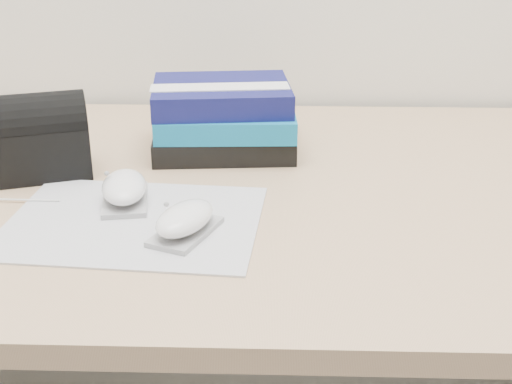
{
  "coord_description": "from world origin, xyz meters",
  "views": [
    {
      "loc": [
        -0.05,
        0.62,
        1.13
      ],
      "look_at": [
        -0.08,
        1.46,
        0.77
      ],
      "focal_mm": 50.0,
      "sensor_mm": 36.0,
      "label": 1
    }
  ],
  "objects_px": {
    "mouse_rear": "(124,189)",
    "pouch": "(41,136)",
    "mouse_front": "(185,221)",
    "desk": "(305,300)",
    "book_stack": "(224,118)"
  },
  "relations": [
    {
      "from": "mouse_rear",
      "to": "pouch",
      "type": "xyz_separation_m",
      "value": [
        -0.14,
        0.11,
        0.04
      ]
    },
    {
      "from": "mouse_rear",
      "to": "pouch",
      "type": "distance_m",
      "value": 0.18
    },
    {
      "from": "desk",
      "to": "mouse_rear",
      "type": "relative_size",
      "value": 13.74
    },
    {
      "from": "book_stack",
      "to": "pouch",
      "type": "bearing_deg",
      "value": -155.57
    },
    {
      "from": "mouse_front",
      "to": "book_stack",
      "type": "distance_m",
      "value": 0.32
    },
    {
      "from": "book_stack",
      "to": "mouse_rear",
      "type": "bearing_deg",
      "value": -117.97
    },
    {
      "from": "book_stack",
      "to": "pouch",
      "type": "distance_m",
      "value": 0.29
    },
    {
      "from": "mouse_rear",
      "to": "book_stack",
      "type": "bearing_deg",
      "value": 62.03
    },
    {
      "from": "desk",
      "to": "mouse_front",
      "type": "xyz_separation_m",
      "value": [
        -0.16,
        -0.23,
        0.26
      ]
    },
    {
      "from": "mouse_front",
      "to": "pouch",
      "type": "height_order",
      "value": "pouch"
    },
    {
      "from": "pouch",
      "to": "mouse_front",
      "type": "bearing_deg",
      "value": -40.19
    },
    {
      "from": "desk",
      "to": "pouch",
      "type": "height_order",
      "value": "pouch"
    },
    {
      "from": "desk",
      "to": "book_stack",
      "type": "bearing_deg",
      "value": 147.84
    },
    {
      "from": "mouse_rear",
      "to": "book_stack",
      "type": "height_order",
      "value": "book_stack"
    },
    {
      "from": "mouse_rear",
      "to": "pouch",
      "type": "bearing_deg",
      "value": 143.27
    }
  ]
}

